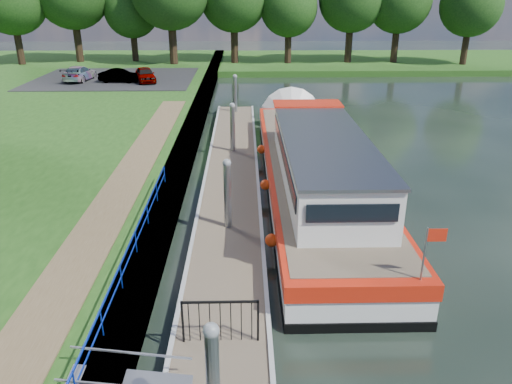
{
  "coord_description": "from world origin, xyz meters",
  "views": [
    {
      "loc": [
        0.62,
        -7.66,
        8.36
      ],
      "look_at": [
        1.02,
        9.29,
        1.4
      ],
      "focal_mm": 35.0,
      "sensor_mm": 36.0,
      "label": 1
    }
  ],
  "objects_px": {
    "car_a": "(145,75)",
    "car_b": "(119,76)",
    "pontoon": "(231,186)",
    "barge": "(312,164)",
    "car_c": "(79,73)"
  },
  "relations": [
    {
      "from": "car_a",
      "to": "car_b",
      "type": "relative_size",
      "value": 1.07
    },
    {
      "from": "pontoon",
      "to": "barge",
      "type": "relative_size",
      "value": 1.42
    },
    {
      "from": "barge",
      "to": "car_c",
      "type": "bearing_deg",
      "value": 126.5
    },
    {
      "from": "pontoon",
      "to": "car_a",
      "type": "bearing_deg",
      "value": 108.95
    },
    {
      "from": "car_c",
      "to": "car_a",
      "type": "bearing_deg",
      "value": 177.13
    },
    {
      "from": "pontoon",
      "to": "car_c",
      "type": "height_order",
      "value": "car_c"
    },
    {
      "from": "car_b",
      "to": "car_c",
      "type": "height_order",
      "value": "car_c"
    },
    {
      "from": "car_b",
      "to": "pontoon",
      "type": "bearing_deg",
      "value": -149.94
    },
    {
      "from": "car_a",
      "to": "car_c",
      "type": "distance_m",
      "value": 5.92
    },
    {
      "from": "car_c",
      "to": "barge",
      "type": "bearing_deg",
      "value": 131.65
    },
    {
      "from": "pontoon",
      "to": "barge",
      "type": "distance_m",
      "value": 3.72
    },
    {
      "from": "car_b",
      "to": "car_a",
      "type": "bearing_deg",
      "value": -81.28
    },
    {
      "from": "pontoon",
      "to": "car_a",
      "type": "distance_m",
      "value": 24.27
    },
    {
      "from": "pontoon",
      "to": "car_a",
      "type": "height_order",
      "value": "car_a"
    },
    {
      "from": "pontoon",
      "to": "car_a",
      "type": "relative_size",
      "value": 8.2
    }
  ]
}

